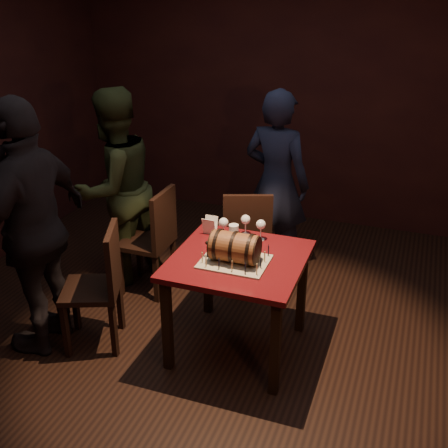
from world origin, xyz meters
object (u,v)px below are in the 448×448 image
Objects in this scene: chair_left_front at (101,281)px; wine_glass_mid at (246,220)px; chair_left_rear at (154,236)px; barrel_cake at (235,247)px; chair_back at (247,236)px; person_left_front at (34,229)px; wine_glass_right at (261,225)px; person_left_rear at (115,188)px; pub_table at (238,272)px; wine_glass_left at (224,223)px; pint_of_ale at (234,235)px; person_back at (276,183)px.

wine_glass_mid is at bearing 35.77° from chair_left_front.
barrel_cake is at bearing -33.36° from chair_left_rear.
chair_back is 1.72m from person_left_front.
person_left_rear reaches higher than wine_glass_right.
pub_table is 0.40m from wine_glass_left.
pint_of_ale is (-0.16, -0.13, -0.05)m from wine_glass_right.
wine_glass_mid is 0.18m from pint_of_ale.
wine_glass_right is at bearing 37.73° from pint_of_ale.
barrel_cake is (-0.00, -0.07, 0.22)m from pub_table.
barrel_cake reaches higher than pint_of_ale.
chair_back is at bearing 54.74° from chair_left_front.
person_left_front reaches higher than wine_glass_left.
person_left_front reaches higher than person_back.
person_left_rear reaches higher than chair_back.
person_left_front is at bearing -154.99° from pint_of_ale.
chair_left_front is (-0.02, -0.80, 0.00)m from chair_left_rear.
chair_back is at bearing 118.05° from wine_glass_right.
barrel_cake is at bearing -69.58° from pint_of_ale.
pub_table is 0.49× the size of person_left_front.
wine_glass_mid is at bearing -11.20° from chair_left_rear.
person_back is at bearing 83.32° from wine_glass_left.
barrel_cake reaches higher than chair_left_front.
barrel_cake is 0.40× the size of chair_back.
chair_left_front is (-0.75, -1.07, 0.00)m from chair_back.
chair_left_front is 0.50× the size of person_left_front.
chair_left_rear reaches higher than pub_table.
person_back is at bearing 77.31° from chair_back.
person_back reaches higher than wine_glass_right.
wine_glass_left is at bearing 94.00° from person_back.
person_left_rear reaches higher than wine_glass_mid.
chair_left_rear reaches higher than wine_glass_mid.
chair_left_rear is 0.56× the size of person_back.
person_left_rear is at bearing 178.35° from person_left_front.
wine_glass_right is 1.22m from chair_left_front.
barrel_cake reaches higher than wine_glass_right.
person_back reaches higher than pub_table.
pint_of_ale is at bearing 110.42° from barrel_cake.
chair_back reaches higher than pub_table.
person_back is (0.84, 0.75, 0.31)m from chair_left_rear.
barrel_cake is 2.33× the size of wine_glass_left.
chair_left_rear is at bearing 52.48° from person_back.
chair_left_rear is (-0.99, 0.22, -0.35)m from wine_glass_right.
chair_left_front is at bearing -151.48° from pint_of_ale.
pub_table is at bearing -76.37° from chair_back.
chair_back is at bearing 103.63° from pub_table.
person_back reaches higher than wine_glass_left.
chair_left_rear and chair_left_front have the same top height.
wine_glass_mid is at bearing 99.08° from person_left_rear.
pint_of_ale is at bearing 118.08° from pub_table.
chair_left_rear is (-0.72, 0.28, -0.35)m from wine_glass_left.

